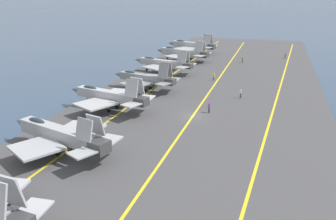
{
  "coord_description": "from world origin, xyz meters",
  "views": [
    {
      "loc": [
        -55.2,
        -12.22,
        20.7
      ],
      "look_at": [
        -5.36,
        2.8,
        2.9
      ],
      "focal_mm": 38.0,
      "sensor_mm": 36.0,
      "label": 1
    }
  ],
  "objects_px": {
    "parked_jet_eighth": "(192,45)",
    "crew_purple_vest": "(209,107)",
    "crew_brown_vest": "(285,56)",
    "parked_jet_seventh": "(182,52)",
    "parked_jet_fifth": "(145,78)",
    "crew_green_vest": "(242,60)",
    "parked_jet_third": "(59,134)",
    "crew_white_vest": "(241,93)",
    "crew_yellow_vest": "(214,76)",
    "parked_jet_sixth": "(164,63)",
    "parked_jet_fourth": "(109,96)"
  },
  "relations": [
    {
      "from": "crew_yellow_vest",
      "to": "parked_jet_fourth",
      "type": "bearing_deg",
      "value": 152.21
    },
    {
      "from": "crew_purple_vest",
      "to": "parked_jet_fifth",
      "type": "bearing_deg",
      "value": 55.9
    },
    {
      "from": "crew_yellow_vest",
      "to": "crew_brown_vest",
      "type": "relative_size",
      "value": 1.01
    },
    {
      "from": "crew_yellow_vest",
      "to": "crew_brown_vest",
      "type": "height_order",
      "value": "crew_yellow_vest"
    },
    {
      "from": "parked_jet_seventh",
      "to": "crew_brown_vest",
      "type": "bearing_deg",
      "value": -67.11
    },
    {
      "from": "parked_jet_fourth",
      "to": "crew_purple_vest",
      "type": "xyz_separation_m",
      "value": [
        3.51,
        -17.22,
        -1.59
      ]
    },
    {
      "from": "parked_jet_sixth",
      "to": "parked_jet_seventh",
      "type": "xyz_separation_m",
      "value": [
        17.14,
        -0.37,
        -0.12
      ]
    },
    {
      "from": "crew_green_vest",
      "to": "crew_brown_vest",
      "type": "bearing_deg",
      "value": -48.02
    },
    {
      "from": "parked_jet_third",
      "to": "parked_jet_eighth",
      "type": "bearing_deg",
      "value": 0.74
    },
    {
      "from": "parked_jet_third",
      "to": "crew_white_vest",
      "type": "bearing_deg",
      "value": -33.06
    },
    {
      "from": "crew_green_vest",
      "to": "parked_jet_third",
      "type": "bearing_deg",
      "value": 165.5
    },
    {
      "from": "parked_jet_eighth",
      "to": "crew_yellow_vest",
      "type": "xyz_separation_m",
      "value": [
        -36.18,
        -13.82,
        -1.5
      ]
    },
    {
      "from": "parked_jet_third",
      "to": "crew_white_vest",
      "type": "height_order",
      "value": "parked_jet_third"
    },
    {
      "from": "crew_brown_vest",
      "to": "parked_jet_fifth",
      "type": "bearing_deg",
      "value": 147.89
    },
    {
      "from": "parked_jet_sixth",
      "to": "crew_green_vest",
      "type": "relative_size",
      "value": 9.29
    },
    {
      "from": "parked_jet_eighth",
      "to": "crew_purple_vest",
      "type": "xyz_separation_m",
      "value": [
        -59.26,
        -17.02,
        -1.45
      ]
    },
    {
      "from": "parked_jet_third",
      "to": "parked_jet_eighth",
      "type": "height_order",
      "value": "parked_jet_eighth"
    },
    {
      "from": "crew_brown_vest",
      "to": "parked_jet_third",
      "type": "bearing_deg",
      "value": 159.36
    },
    {
      "from": "parked_jet_seventh",
      "to": "crew_purple_vest",
      "type": "xyz_separation_m",
      "value": [
        -44.02,
        -16.27,
        -1.45
      ]
    },
    {
      "from": "parked_jet_third",
      "to": "parked_jet_sixth",
      "type": "height_order",
      "value": "parked_jet_sixth"
    },
    {
      "from": "crew_yellow_vest",
      "to": "crew_brown_vest",
      "type": "bearing_deg",
      "value": -26.07
    },
    {
      "from": "parked_jet_fifth",
      "to": "crew_purple_vest",
      "type": "bearing_deg",
      "value": -124.1
    },
    {
      "from": "parked_jet_seventh",
      "to": "parked_jet_fourth",
      "type": "bearing_deg",
      "value": 178.86
    },
    {
      "from": "parked_jet_third",
      "to": "parked_jet_fourth",
      "type": "height_order",
      "value": "parked_jet_fourth"
    },
    {
      "from": "parked_jet_third",
      "to": "parked_jet_sixth",
      "type": "bearing_deg",
      "value": 0.78
    },
    {
      "from": "crew_green_vest",
      "to": "crew_purple_vest",
      "type": "relative_size",
      "value": 1.01
    },
    {
      "from": "parked_jet_fifth",
      "to": "crew_brown_vest",
      "type": "height_order",
      "value": "parked_jet_fifth"
    },
    {
      "from": "parked_jet_fifth",
      "to": "crew_white_vest",
      "type": "relative_size",
      "value": 8.71
    },
    {
      "from": "crew_green_vest",
      "to": "crew_brown_vest",
      "type": "relative_size",
      "value": 1.07
    },
    {
      "from": "parked_jet_eighth",
      "to": "crew_brown_vest",
      "type": "bearing_deg",
      "value": -95.39
    },
    {
      "from": "parked_jet_sixth",
      "to": "crew_white_vest",
      "type": "bearing_deg",
      "value": -128.25
    },
    {
      "from": "crew_brown_vest",
      "to": "parked_jet_seventh",
      "type": "bearing_deg",
      "value": 112.89
    },
    {
      "from": "parked_jet_seventh",
      "to": "parked_jet_eighth",
      "type": "relative_size",
      "value": 0.99
    },
    {
      "from": "parked_jet_eighth",
      "to": "crew_yellow_vest",
      "type": "relative_size",
      "value": 10.12
    },
    {
      "from": "parked_jet_fifth",
      "to": "parked_jet_sixth",
      "type": "bearing_deg",
      "value": 3.46
    },
    {
      "from": "crew_green_vest",
      "to": "crew_white_vest",
      "type": "bearing_deg",
      "value": -175.0
    },
    {
      "from": "parked_jet_sixth",
      "to": "crew_yellow_vest",
      "type": "height_order",
      "value": "parked_jet_sixth"
    },
    {
      "from": "crew_green_vest",
      "to": "crew_white_vest",
      "type": "relative_size",
      "value": 1.05
    },
    {
      "from": "parked_jet_fourth",
      "to": "parked_jet_eighth",
      "type": "height_order",
      "value": "parked_jet_eighth"
    },
    {
      "from": "parked_jet_eighth",
      "to": "crew_white_vest",
      "type": "distance_m",
      "value": 53.38
    },
    {
      "from": "parked_jet_fifth",
      "to": "crew_green_vest",
      "type": "height_order",
      "value": "parked_jet_fifth"
    },
    {
      "from": "parked_jet_seventh",
      "to": "crew_yellow_vest",
      "type": "relative_size",
      "value": 10.01
    },
    {
      "from": "parked_jet_third",
      "to": "parked_jet_fifth",
      "type": "height_order",
      "value": "parked_jet_fifth"
    },
    {
      "from": "parked_jet_third",
      "to": "crew_white_vest",
      "type": "distance_m",
      "value": 37.25
    },
    {
      "from": "parked_jet_eighth",
      "to": "crew_purple_vest",
      "type": "relative_size",
      "value": 9.61
    },
    {
      "from": "parked_jet_sixth",
      "to": "crew_green_vest",
      "type": "xyz_separation_m",
      "value": [
        18.85,
        -17.86,
        -1.56
      ]
    },
    {
      "from": "parked_jet_seventh",
      "to": "parked_jet_sixth",
      "type": "bearing_deg",
      "value": 178.77
    },
    {
      "from": "crew_white_vest",
      "to": "crew_brown_vest",
      "type": "xyz_separation_m",
      "value": [
        46.06,
        -8.79,
        -0.02
      ]
    },
    {
      "from": "crew_purple_vest",
      "to": "crew_white_vest",
      "type": "xyz_separation_m",
      "value": [
        10.36,
        -4.32,
        -0.04
      ]
    },
    {
      "from": "crew_yellow_vest",
      "to": "crew_green_vest",
      "type": "distance_m",
      "value": 23.07
    }
  ]
}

